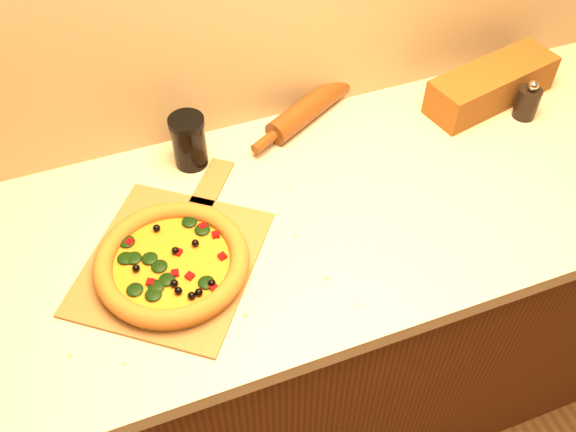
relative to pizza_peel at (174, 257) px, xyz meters
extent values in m
cube|color=#47240F|center=(0.32, 0.02, -0.47)|extent=(2.80, 0.65, 0.86)
cube|color=beige|center=(0.32, 0.02, -0.02)|extent=(2.84, 0.68, 0.04)
cube|color=brown|center=(-0.01, -0.01, 0.00)|extent=(0.48, 0.48, 0.01)
cube|color=brown|center=(0.13, 0.18, 0.00)|extent=(0.13, 0.15, 0.01)
cylinder|color=gold|center=(-0.01, -0.03, 0.01)|extent=(0.29, 0.29, 0.01)
cylinder|color=orange|center=(-0.01, -0.03, 0.02)|extent=(0.24, 0.24, 0.01)
torus|color=#91471A|center=(-0.01, -0.03, 0.03)|extent=(0.30, 0.30, 0.04)
ellipsoid|color=black|center=(0.04, 0.00, 0.03)|extent=(0.03, 0.03, 0.01)
sphere|color=black|center=(-0.04, -0.05, 0.03)|extent=(0.02, 0.02, 0.02)
cube|color=#860406|center=(0.01, -0.08, 0.03)|extent=(0.02, 0.02, 0.01)
cylinder|color=black|center=(0.05, -0.16, 0.00)|extent=(0.03, 0.03, 0.01)
cylinder|color=black|center=(0.92, 0.13, 0.04)|extent=(0.06, 0.06, 0.08)
sphere|color=silver|center=(0.92, 0.13, 0.09)|extent=(0.03, 0.03, 0.03)
cylinder|color=#613710|center=(0.44, 0.32, 0.03)|extent=(0.29, 0.20, 0.06)
cylinder|color=#613710|center=(0.60, 0.41, 0.03)|extent=(0.07, 0.06, 0.03)
cylinder|color=#613710|center=(0.28, 0.23, 0.03)|extent=(0.07, 0.06, 0.03)
cube|color=brown|center=(0.87, 0.21, 0.04)|extent=(0.36, 0.18, 0.10)
cylinder|color=black|center=(0.11, 0.26, 0.05)|extent=(0.08, 0.08, 0.11)
cylinder|color=black|center=(0.11, 0.26, 0.12)|extent=(0.08, 0.08, 0.01)
camera|label=1|loc=(-0.07, -0.83, 1.03)|focal=40.00mm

